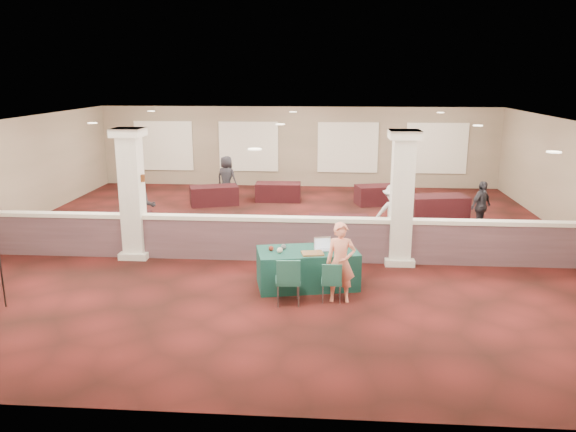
# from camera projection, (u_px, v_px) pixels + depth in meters

# --- Properties ---
(ground) EXTENTS (16.00, 16.00, 0.00)m
(ground) POSITION_uv_depth(u_px,v_px,m) (281.00, 242.00, 15.26)
(ground) COLOR #4B1412
(ground) RESTS_ON ground
(wall_back) EXTENTS (16.00, 0.04, 3.20)m
(wall_back) POSITION_uv_depth(u_px,v_px,m) (298.00, 147.00, 22.61)
(wall_back) COLOR #7B6D55
(wall_back) RESTS_ON ground
(wall_front) EXTENTS (16.00, 0.04, 3.20)m
(wall_front) POSITION_uv_depth(u_px,v_px,m) (225.00, 304.00, 7.14)
(wall_front) COLOR #7B6D55
(wall_front) RESTS_ON ground
(ceiling) EXTENTS (16.00, 16.00, 0.02)m
(ceiling) POSITION_uv_depth(u_px,v_px,m) (280.00, 124.00, 14.48)
(ceiling) COLOR white
(ceiling) RESTS_ON wall_back
(partition_wall) EXTENTS (15.60, 0.28, 1.10)m
(partition_wall) POSITION_uv_depth(u_px,v_px,m) (275.00, 238.00, 13.68)
(partition_wall) COLOR #52373E
(partition_wall) RESTS_ON ground
(column_left) EXTENTS (0.72, 0.72, 3.20)m
(column_left) POSITION_uv_depth(u_px,v_px,m) (132.00, 193.00, 13.67)
(column_left) COLOR silver
(column_left) RESTS_ON ground
(column_right) EXTENTS (0.72, 0.72, 3.20)m
(column_right) POSITION_uv_depth(u_px,v_px,m) (402.00, 197.00, 13.20)
(column_right) COLOR silver
(column_right) RESTS_ON ground
(sconce_left) EXTENTS (0.12, 0.12, 0.18)m
(sconce_left) POSITION_uv_depth(u_px,v_px,m) (120.00, 178.00, 13.60)
(sconce_left) COLOR brown
(sconce_left) RESTS_ON column_left
(sconce_right) EXTENTS (0.12, 0.12, 0.18)m
(sconce_right) POSITION_uv_depth(u_px,v_px,m) (142.00, 178.00, 13.56)
(sconce_right) COLOR brown
(sconce_right) RESTS_ON column_left
(near_table) EXTENTS (2.28, 1.47, 0.81)m
(near_table) POSITION_uv_depth(u_px,v_px,m) (307.00, 268.00, 12.02)
(near_table) COLOR #0E3332
(near_table) RESTS_ON ground
(conf_chair_main) EXTENTS (0.42, 0.42, 0.82)m
(conf_chair_main) POSITION_uv_depth(u_px,v_px,m) (332.00, 279.00, 11.15)
(conf_chair_main) COLOR #1F5B4F
(conf_chair_main) RESTS_ON ground
(conf_chair_side) EXTENTS (0.54, 0.54, 0.97)m
(conf_chair_side) POSITION_uv_depth(u_px,v_px,m) (288.00, 278.00, 10.97)
(conf_chair_side) COLOR #1F5B4F
(conf_chair_side) RESTS_ON ground
(woman) EXTENTS (0.59, 0.39, 1.62)m
(woman) POSITION_uv_depth(u_px,v_px,m) (341.00, 263.00, 11.12)
(woman) COLOR #FB906D
(woman) RESTS_ON ground
(far_table_front_left) EXTENTS (1.74, 1.14, 0.65)m
(far_table_front_left) POSITION_uv_depth(u_px,v_px,m) (122.00, 225.00, 15.80)
(far_table_front_left) COLOR black
(far_table_front_left) RESTS_ON ground
(far_table_front_center) EXTENTS (1.68, 0.91, 0.66)m
(far_table_front_center) POSITION_uv_depth(u_px,v_px,m) (339.00, 229.00, 15.36)
(far_table_front_center) COLOR black
(far_table_front_center) RESTS_ON ground
(far_table_front_right) EXTENTS (1.92, 1.21, 0.73)m
(far_table_front_right) POSITION_uv_depth(u_px,v_px,m) (438.00, 207.00, 17.73)
(far_table_front_right) COLOR black
(far_table_front_right) RESTS_ON ground
(far_table_back_left) EXTENTS (1.81, 1.29, 0.66)m
(far_table_back_left) POSITION_uv_depth(u_px,v_px,m) (214.00, 195.00, 19.59)
(far_table_back_left) COLOR black
(far_table_back_left) RESTS_ON ground
(far_table_back_center) EXTENTS (1.62, 0.84, 0.65)m
(far_table_back_center) POSITION_uv_depth(u_px,v_px,m) (278.00, 192.00, 20.22)
(far_table_back_center) COLOR black
(far_table_back_center) RESTS_ON ground
(far_table_back_right) EXTENTS (1.81, 1.22, 0.67)m
(far_table_back_right) POSITION_uv_depth(u_px,v_px,m) (380.00, 195.00, 19.67)
(far_table_back_right) COLOR black
(far_table_back_right) RESTS_ON ground
(attendee_a) EXTENTS (0.91, 0.69, 1.69)m
(attendee_a) POSITION_uv_depth(u_px,v_px,m) (141.00, 208.00, 15.56)
(attendee_a) COLOR black
(attendee_a) RESTS_ON ground
(attendee_b) EXTENTS (1.14, 0.70, 1.65)m
(attendee_b) POSITION_uv_depth(u_px,v_px,m) (393.00, 215.00, 14.84)
(attendee_b) COLOR silver
(attendee_b) RESTS_ON ground
(attendee_c) EXTENTS (0.93, 0.90, 1.49)m
(attendee_c) POSITION_uv_depth(u_px,v_px,m) (481.00, 207.00, 16.12)
(attendee_c) COLOR black
(attendee_c) RESTS_ON ground
(attendee_d) EXTENTS (0.89, 0.68, 1.59)m
(attendee_d) POSITION_uv_depth(u_px,v_px,m) (227.00, 178.00, 20.32)
(attendee_d) COLOR black
(attendee_d) RESTS_ON ground
(laptop_base) EXTENTS (0.41, 0.33, 0.02)m
(laptop_base) POSITION_uv_depth(u_px,v_px,m) (323.00, 250.00, 11.91)
(laptop_base) COLOR silver
(laptop_base) RESTS_ON near_table
(laptop_screen) EXTENTS (0.36, 0.09, 0.24)m
(laptop_screen) POSITION_uv_depth(u_px,v_px,m) (322.00, 242.00, 12.00)
(laptop_screen) COLOR silver
(laptop_screen) RESTS_ON near_table
(screen_glow) EXTENTS (0.33, 0.07, 0.21)m
(screen_glow) POSITION_uv_depth(u_px,v_px,m) (322.00, 243.00, 11.99)
(screen_glow) COLOR silver
(screen_glow) RESTS_ON near_table
(knitting) EXTENTS (0.50, 0.42, 0.03)m
(knitting) POSITION_uv_depth(u_px,v_px,m) (312.00, 253.00, 11.66)
(knitting) COLOR #A8651A
(knitting) RESTS_ON near_table
(yarn_cream) EXTENTS (0.12, 0.12, 0.12)m
(yarn_cream) POSITION_uv_depth(u_px,v_px,m) (280.00, 250.00, 11.72)
(yarn_cream) COLOR beige
(yarn_cream) RESTS_ON near_table
(yarn_red) EXTENTS (0.11, 0.11, 0.11)m
(yarn_red) POSITION_uv_depth(u_px,v_px,m) (271.00, 248.00, 11.85)
(yarn_red) COLOR maroon
(yarn_red) RESTS_ON near_table
(yarn_grey) EXTENTS (0.12, 0.12, 0.12)m
(yarn_grey) POSITION_uv_depth(u_px,v_px,m) (284.00, 247.00, 11.96)
(yarn_grey) COLOR #505156
(yarn_grey) RESTS_ON near_table
(scissors) EXTENTS (0.14, 0.06, 0.01)m
(scissors) POSITION_uv_depth(u_px,v_px,m) (344.00, 253.00, 11.72)
(scissors) COLOR red
(scissors) RESTS_ON near_table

